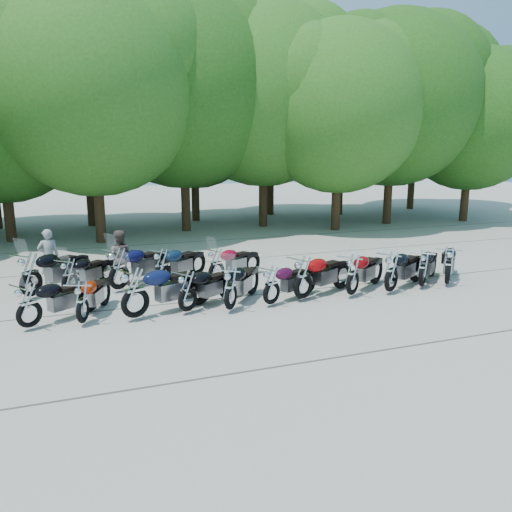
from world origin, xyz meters
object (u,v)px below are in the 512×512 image
object	(u,v)px
motorcycle_15	(216,264)
motorcycle_12	(70,275)
motorcycle_6	(303,276)
motorcycle_8	(392,270)
motorcycle_13	(119,267)
rider_0	(49,256)
motorcycle_10	(448,264)
motorcycle_11	(30,273)
motorcycle_9	(423,267)
motorcycle_1	(82,301)
motorcycle_4	(231,287)
motorcycle_7	(353,273)
rider_1	(119,258)
motorcycle_0	(28,304)
motorcycle_3	(187,290)
motorcycle_5	(272,284)
motorcycle_2	(135,291)
motorcycle_14	(162,266)

from	to	relation	value
motorcycle_15	motorcycle_12	bearing A→B (deg)	59.41
motorcycle_6	motorcycle_8	bearing A→B (deg)	-119.53
motorcycle_13	motorcycle_15	distance (m)	2.81
motorcycle_12	rider_0	size ratio (longest dim) A/B	1.25
motorcycle_10	motorcycle_11	bearing A→B (deg)	29.26
motorcycle_9	motorcycle_11	size ratio (longest dim) A/B	0.88
rider_0	motorcycle_12	bearing A→B (deg)	100.39
motorcycle_1	rider_0	distance (m)	4.31
motorcycle_9	rider_0	size ratio (longest dim) A/B	1.35
motorcycle_10	motorcycle_12	bearing A→B (deg)	28.01
motorcycle_1	motorcycle_4	bearing A→B (deg)	-162.13
motorcycle_13	motorcycle_7	bearing A→B (deg)	-150.86
motorcycle_7	motorcycle_10	world-z (taller)	motorcycle_7
rider_0	rider_1	bearing A→B (deg)	144.95
motorcycle_6	motorcycle_15	world-z (taller)	motorcycle_6
motorcycle_1	rider_1	distance (m)	3.48
motorcycle_4	motorcycle_15	world-z (taller)	motorcycle_4
motorcycle_0	motorcycle_8	size ratio (longest dim) A/B	0.90
motorcycle_1	rider_0	size ratio (longest dim) A/B	1.25
motorcycle_3	motorcycle_10	size ratio (longest dim) A/B	0.92
motorcycle_5	motorcycle_11	distance (m)	6.45
motorcycle_0	motorcycle_8	world-z (taller)	motorcycle_8
motorcycle_0	motorcycle_9	xyz separation A→B (m)	(10.38, -0.15, 0.02)
motorcycle_9	rider_0	bearing A→B (deg)	25.32
motorcycle_1	motorcycle_8	size ratio (longest dim) A/B	0.86
motorcycle_10	motorcycle_13	world-z (taller)	motorcycle_13
motorcycle_3	rider_0	size ratio (longest dim) A/B	1.30
motorcycle_2	motorcycle_14	world-z (taller)	motorcycle_2
motorcycle_2	rider_1	bearing A→B (deg)	-21.13
motorcycle_14	rider_0	world-z (taller)	rider_0
motorcycle_2	motorcycle_0	bearing A→B (deg)	63.72
motorcycle_8	motorcycle_15	distance (m)	5.04
motorcycle_0	motorcycle_1	distance (m)	1.12
motorcycle_13	motorcycle_3	bearing A→B (deg)	172.49
motorcycle_1	motorcycle_6	size ratio (longest dim) A/B	0.85
motorcycle_13	motorcycle_15	xyz separation A→B (m)	(2.80, -0.09, -0.10)
motorcycle_7	rider_0	world-z (taller)	rider_0
motorcycle_5	motorcycle_7	world-z (taller)	motorcycle_7
rider_0	motorcycle_13	bearing A→B (deg)	128.36
motorcycle_12	motorcycle_2	bearing A→B (deg)	162.42
motorcycle_6	motorcycle_9	xyz separation A→B (m)	(3.76, -0.05, -0.05)
motorcycle_5	motorcycle_14	bearing A→B (deg)	13.10
motorcycle_11	motorcycle_13	bearing A→B (deg)	-137.57
motorcycle_10	motorcycle_12	size ratio (longest dim) A/B	1.13
motorcycle_0	motorcycle_4	bearing A→B (deg)	-128.14
motorcycle_0	motorcycle_12	xyz separation A→B (m)	(0.84, 2.57, -0.02)
motorcycle_8	motorcycle_12	xyz separation A→B (m)	(-8.36, 2.89, -0.09)
motorcycle_4	motorcycle_14	world-z (taller)	motorcycle_14
motorcycle_9	rider_1	bearing A→B (deg)	25.90
motorcycle_10	motorcycle_11	distance (m)	11.71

